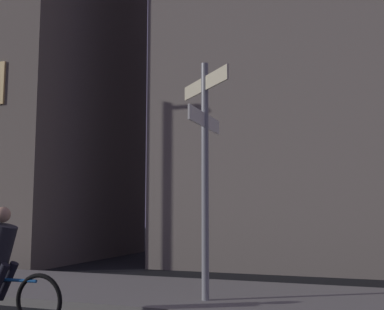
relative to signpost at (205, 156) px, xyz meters
name	(u,v)px	position (x,y,z in m)	size (l,w,h in m)	color
sidewalk_kerb	(178,294)	(-0.77, 0.72, -2.38)	(40.00, 3.15, 0.14)	gray
signpost	(205,156)	(0.00, 0.00, 0.00)	(1.15, 1.55, 3.88)	gray
cyclist	(3,269)	(-2.29, -1.98, -1.70)	(1.82, 0.33, 1.61)	black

